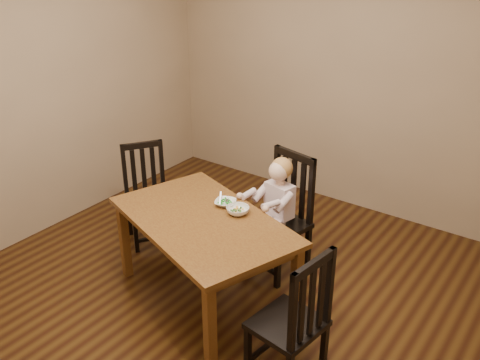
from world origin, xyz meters
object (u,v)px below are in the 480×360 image
Objects in this scene: chair_child at (282,216)px; toddler at (278,204)px; dining_table at (203,229)px; chair_left at (148,195)px; bowl_peas at (225,203)px; bowl_veg at (238,210)px; chair_right at (294,321)px.

chair_child is 0.14m from toddler.
chair_left is at bearing 157.38° from dining_table.
bowl_peas is 0.93× the size of bowl_veg.
chair_left reaches higher than bowl_veg.
dining_table is 10.20× the size of bowl_peas.
chair_right is at bearing 136.93° from chair_child.
chair_right reaches higher than chair_left.
chair_child reaches higher than chair_right.
toddler is 3.28× the size of bowl_peas.
dining_table is 0.28m from bowl_peas.
chair_left is at bearing 77.52° from chair_right.
chair_right reaches higher than toddler.
chair_left is 1.20m from bowl_veg.
bowl_veg is (0.16, 0.21, 0.11)m from dining_table.
bowl_veg is (-0.07, -0.45, 0.12)m from toddler.
chair_child is 1.12× the size of chair_left.
toddler is at bearing 60.45° from bowl_peas.
dining_table is 1.78× the size of chair_left.
bowl_veg is at bearing 64.68° from chair_right.
dining_table is 1.59× the size of chair_child.
toddler is 3.06× the size of bowl_veg.
chair_left is 1.25m from toddler.
chair_left is (-0.98, 0.41, -0.19)m from dining_table.
dining_table is at bearing 82.71° from toddler.
chair_child is (0.24, 0.71, -0.14)m from dining_table.
chair_child is 0.56m from bowl_peas.
chair_child is at bearing 62.23° from bowl_peas.
bowl_peas is (-0.95, 0.57, 0.27)m from chair_right.
chair_right reaches higher than bowl_peas.
bowl_veg is (0.15, -0.05, 0.01)m from bowl_peas.
chair_right is 1.14m from bowl_peas.
chair_child is at bearing -90.00° from toddler.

